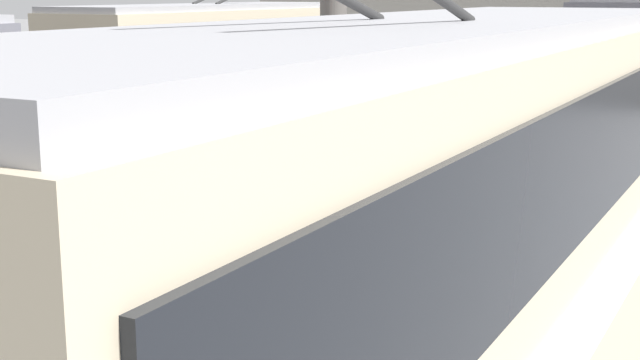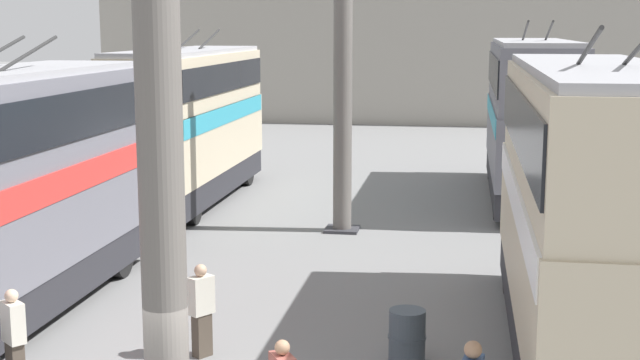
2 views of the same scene
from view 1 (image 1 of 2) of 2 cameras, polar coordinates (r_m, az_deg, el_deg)
The scene contains 4 objects.
depot_back_wall at distance 42.59m, azimuth 17.70°, elevation 9.37°, with size 0.50×36.00×7.21m.
support_column_far at distance 17.06m, azimuth 0.85°, elevation 7.94°, with size 0.91×0.91×8.18m.
bus_left_near at distance 7.11m, azimuth 6.62°, elevation -7.45°, with size 10.21×2.54×5.59m.
bus_right_far at distance 22.84m, azimuth -7.30°, elevation 5.88°, with size 9.43×2.54×5.47m.
Camera 1 is at (-0.92, -7.76, 5.19)m, focal length 50.00 mm.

